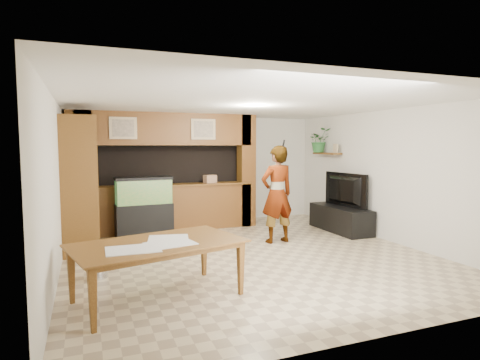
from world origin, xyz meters
name	(u,v)px	position (x,y,z in m)	size (l,w,h in m)	color
floor	(248,255)	(0.00, 0.00, 0.00)	(6.50, 6.50, 0.00)	tan
ceiling	(248,104)	(0.00, 0.00, 2.60)	(6.50, 6.50, 0.00)	white
wall_back	(198,170)	(0.00, 3.25, 1.30)	(6.00, 6.00, 0.00)	beige
wall_left	(56,187)	(-3.00, 0.00, 1.30)	(6.50, 6.50, 0.00)	beige
wall_right	(389,176)	(3.00, 0.00, 1.30)	(6.50, 6.50, 0.00)	beige
partition	(164,172)	(-0.95, 2.64, 1.31)	(4.20, 0.99, 2.60)	brown
wall_clock	(61,145)	(-2.97, 1.00, 1.90)	(0.05, 0.25, 0.25)	black
wall_shelf	(327,154)	(2.85, 1.95, 1.70)	(0.25, 0.90, 0.04)	brown
pantry_cabinet	(80,185)	(-2.70, 1.29, 1.20)	(0.60, 0.98, 2.41)	brown
trash_can	(97,260)	(-2.48, -0.32, 0.26)	(0.28, 0.28, 0.52)	#B2B2B7
aquarium	(144,208)	(-1.50, 1.95, 0.61)	(1.13, 0.43, 1.26)	black
tv_stand	(340,219)	(2.65, 1.07, 0.27)	(0.60, 1.64, 0.55)	black
television	(341,190)	(2.65, 1.07, 0.92)	(1.29, 0.17, 0.74)	black
photo_frame	(336,148)	(2.85, 1.60, 1.83)	(0.03, 0.16, 0.21)	tan
potted_plant	(319,140)	(2.82, 2.26, 2.02)	(0.54, 0.47, 0.60)	#29662E
person	(277,194)	(0.87, 0.65, 0.95)	(0.69, 0.45, 1.90)	#8B684C
microphone	(284,144)	(0.92, 0.49, 1.93)	(0.03, 0.03, 0.15)	black
dining_table	(160,271)	(-1.78, -1.48, 0.36)	(2.03, 1.13, 0.72)	brown
newspaper_a	(133,249)	(-2.12, -1.70, 0.72)	(0.60, 0.44, 0.01)	silver
newspaper_b	(170,243)	(-1.66, -1.58, 0.72)	(0.56, 0.41, 0.01)	silver
newspaper_c	(168,238)	(-1.63, -1.28, 0.72)	(0.50, 0.36, 0.01)	silver
counter_box	(210,179)	(0.06, 2.45, 1.13)	(0.27, 0.18, 0.18)	#9D7355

